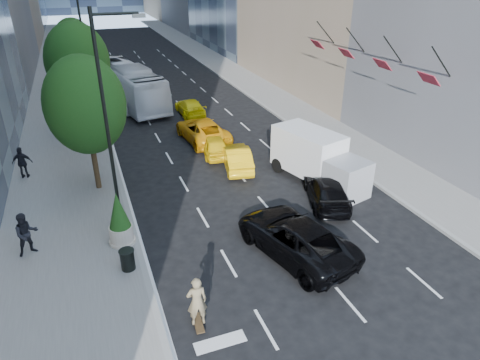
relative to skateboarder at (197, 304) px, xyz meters
name	(u,v)px	position (x,y,z in m)	size (l,w,h in m)	color
ground	(281,251)	(4.69, 3.00, -0.99)	(160.00, 160.00, 0.00)	black
sidewalk_left	(63,97)	(-4.31, 33.00, -0.92)	(6.00, 120.00, 0.15)	slate
sidewalk_right	(246,80)	(14.69, 33.00, -0.92)	(4.00, 120.00, 0.15)	slate
lamp_near	(110,117)	(-1.63, 7.00, 4.82)	(2.13, 0.22, 10.00)	black
lamp_far	(87,47)	(-1.63, 25.00, 4.82)	(2.13, 0.22, 10.00)	black
tree_near	(85,105)	(-2.51, 12.00, 3.98)	(4.20, 4.20, 7.46)	black
tree_mid	(78,62)	(-2.51, 22.00, 4.32)	(4.50, 4.50, 7.99)	black
tree_far	(74,44)	(-2.51, 35.00, 3.63)	(3.90, 3.90, 6.92)	black
traffic_signal	(80,36)	(-1.71, 43.00, 3.24)	(2.48, 0.53, 5.20)	black
facade_flags	(365,55)	(15.34, 13.00, 5.19)	(1.85, 13.30, 2.05)	black
skateboarder	(197,304)	(0.00, 0.00, 0.00)	(0.72, 0.47, 1.98)	#756749
black_sedan_lincoln	(295,237)	(5.19, 2.68, -0.15)	(2.79, 6.05, 1.68)	black
black_sedan_mercedes	(327,191)	(8.89, 6.18, -0.29)	(1.96, 4.81, 1.40)	black
taxi_a	(214,145)	(5.19, 14.50, -0.32)	(1.60, 3.97, 1.35)	yellow
taxi_b	(237,157)	(5.89, 12.00, -0.27)	(1.53, 4.39, 1.45)	#F2B30C
taxi_c	(202,130)	(5.19, 17.29, -0.20)	(2.63, 5.71, 1.59)	orange
taxi_d	(190,107)	(5.89, 23.50, -0.33)	(1.86, 4.57, 1.33)	#FFEA0D
city_bus	(128,85)	(1.49, 28.52, 0.81)	(3.02, 12.91, 3.60)	white
box_truck	(318,158)	(9.62, 8.52, 0.51)	(3.76, 6.51, 2.94)	silver
pedestrian_a	(26,234)	(-5.78, 6.56, 0.16)	(0.97, 0.76, 2.00)	black
pedestrian_b	(22,163)	(-6.51, 14.89, 0.12)	(1.13, 0.47, 1.92)	black
trash_can	(128,260)	(-1.91, 3.94, -0.40)	(0.59, 0.59, 0.88)	black
planter_shrub	(119,219)	(-1.91, 6.00, 0.38)	(1.07, 1.07, 2.56)	beige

